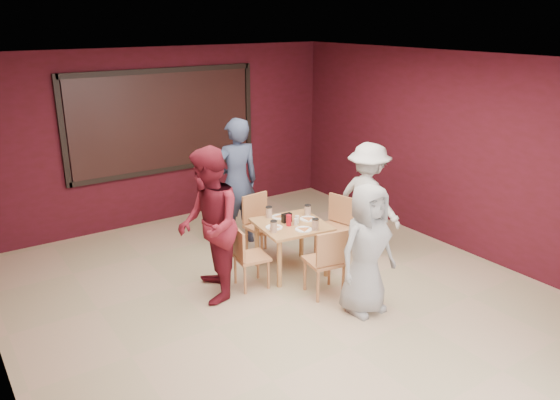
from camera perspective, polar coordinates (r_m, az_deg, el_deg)
floor at (r=6.61m, az=0.83°, el=-10.70°), size 7.00×7.00×0.00m
window_blinds at (r=8.95m, az=-12.00°, el=8.03°), size 3.00×0.02×1.50m
dining_table at (r=7.14m, az=1.18°, el=-3.01°), size 0.97×0.97×0.83m
chair_front at (r=6.57m, az=4.98°, el=-6.12°), size 0.49×0.49×0.88m
chair_back at (r=7.68m, az=-2.09°, el=-2.27°), size 0.47×0.47×0.88m
chair_left at (r=6.78m, az=-3.54°, el=-5.63°), size 0.44×0.44×0.81m
chair_right at (r=7.70m, az=5.87°, el=-2.39°), size 0.50×0.50×0.86m
diner_front at (r=6.21m, az=9.06°, el=-5.11°), size 0.76×0.50×1.53m
diner_back at (r=7.96m, az=-4.56°, el=1.86°), size 0.73×0.52×1.89m
diner_left at (r=6.41m, az=-7.46°, el=-2.66°), size 0.98×1.10×1.85m
diner_right at (r=7.71m, az=9.16°, el=0.03°), size 0.75×1.12×1.62m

